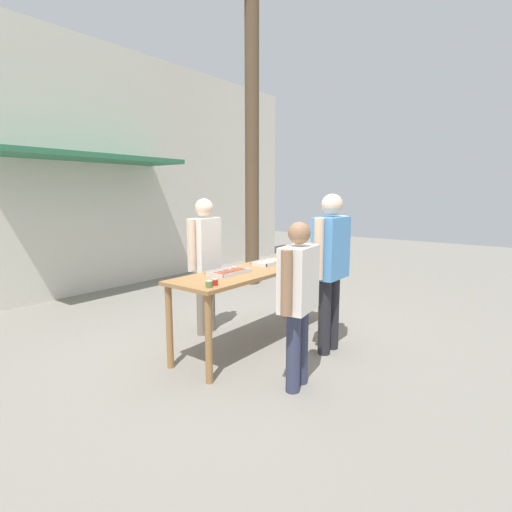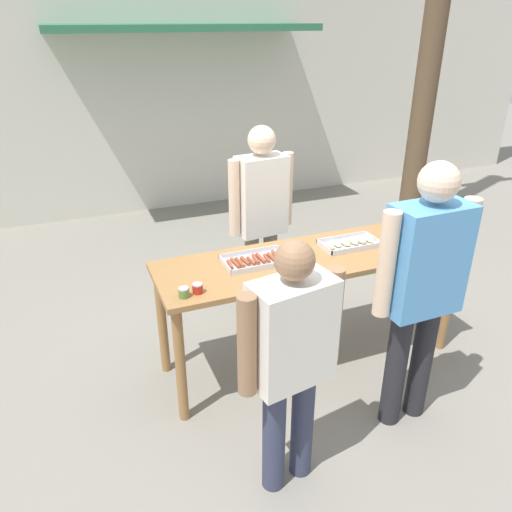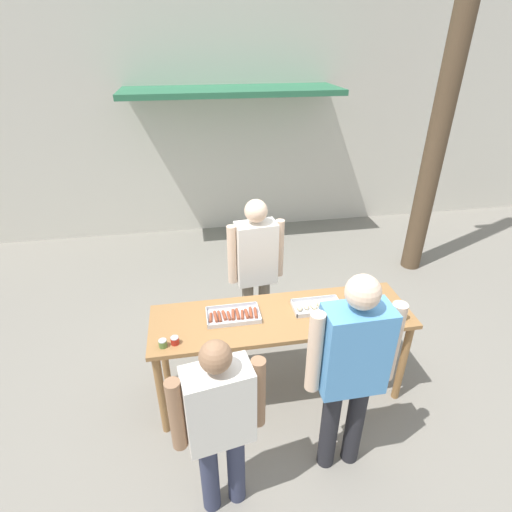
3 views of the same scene
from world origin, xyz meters
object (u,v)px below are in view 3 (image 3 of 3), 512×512
Objects in this scene: food_tray_sausages at (233,315)px; beer_cup at (403,314)px; person_customer_with_cup at (352,364)px; condiment_jar_ketchup at (175,340)px; person_customer_holding_hotdog at (220,419)px; food_tray_buns at (318,306)px; condiment_jar_mustard at (163,343)px; person_server_behind_table at (256,263)px; utility_pole at (463,22)px.

beer_cup is at bearing -11.00° from food_tray_sausages.
condiment_jar_ketchup is at bearing -26.39° from person_customer_with_cup.
person_customer_holding_hotdog is 0.99m from person_customer_with_cup.
person_customer_with_cup reaches higher than beer_cup.
food_tray_buns is at bearing 11.81° from condiment_jar_ketchup.
beer_cup is (2.07, 0.00, 0.02)m from condiment_jar_mustard.
person_customer_with_cup reaches higher than food_tray_buns.
person_customer_holding_hotdog is (0.29, -0.78, -0.04)m from condiment_jar_ketchup.
condiment_jar_mustard reaches higher than food_tray_buns.
condiment_jar_mustard is at bearing -72.57° from person_customer_holding_hotdog.
food_tray_buns reaches higher than food_tray_sausages.
person_server_behind_table is 0.27× the size of utility_pole.
condiment_jar_ketchup is 0.59× the size of beer_cup.
beer_cup is 0.07× the size of person_server_behind_table.
condiment_jar_ketchup is 0.04× the size of person_customer_with_cup.
person_server_behind_table reaches higher than condiment_jar_mustard.
person_customer_holding_hotdog is at bearing -69.56° from condiment_jar_ketchup.
condiment_jar_mustard is 0.04× the size of person_customer_with_cup.
condiment_jar_ketchup is at bearing -146.76° from utility_pole.
person_customer_with_cup is at bearing -92.12° from food_tray_buns.
person_customer_with_cup is at bearing -81.09° from person_server_behind_table.
condiment_jar_mustard is 1.47m from person_customer_with_cup.
food_tray_buns is at bearing 0.07° from food_tray_sausages.
person_customer_holding_hotdog is at bearing -136.20° from utility_pole.
person_server_behind_table is at bearing 139.46° from beer_cup.
person_customer_holding_hotdog reaches higher than food_tray_sausages.
food_tray_sausages is at bearing -179.93° from food_tray_buns.
person_customer_holding_hotdog is 0.25× the size of utility_pole.
utility_pole is (2.96, 2.01, 2.30)m from food_tray_sausages.
food_tray_buns is at bearing -143.04° from person_customer_holding_hotdog.
condiment_jar_mustard is 2.07m from beer_cup.
person_customer_holding_hotdog is at bearing -155.66° from beer_cup.
person_customer_with_cup is (0.97, 0.18, 0.15)m from person_customer_holding_hotdog.
food_tray_sausages is 0.78m from food_tray_buns.
food_tray_sausages is 0.30× the size of person_customer_holding_hotdog.
beer_cup is (0.69, -0.29, 0.04)m from food_tray_buns.
person_server_behind_table is at bearing -153.50° from utility_pole.
person_customer_holding_hotdog reaches higher than condiment_jar_mustard.
beer_cup is 3.55m from utility_pole.
condiment_jar_mustard is at bearing -139.70° from person_server_behind_table.
person_server_behind_table is (0.32, 0.69, 0.10)m from food_tray_sausages.
utility_pole is (2.22, 2.88, 2.17)m from person_customer_with_cup.
beer_cup is 0.02× the size of utility_pole.
person_customer_with_cup is 4.23m from utility_pole.
food_tray_buns is 1.45m from person_customer_holding_hotdog.
beer_cup is 0.06× the size of person_customer_with_cup.
condiment_jar_ketchup is at bearing -137.19° from person_server_behind_table.
food_tray_buns is 0.28× the size of person_customer_holding_hotdog.
condiment_jar_ketchup is at bearing -152.26° from food_tray_sausages.
condiment_jar_ketchup is (-1.29, -0.27, 0.01)m from food_tray_buns.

